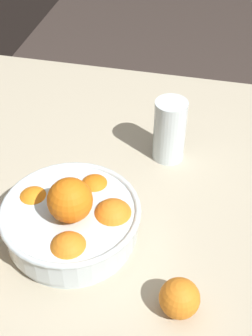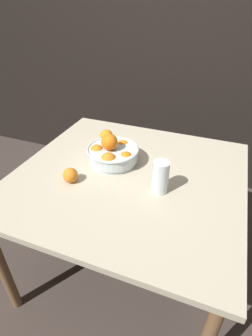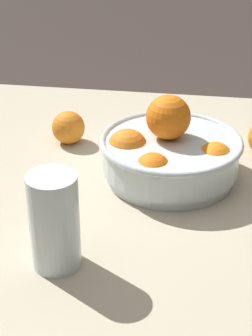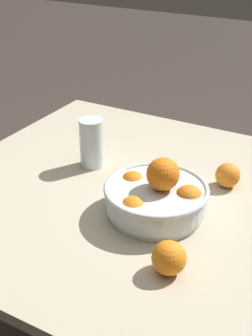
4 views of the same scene
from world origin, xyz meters
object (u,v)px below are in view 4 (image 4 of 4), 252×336
juice_glass (92,146)px  orange_loose_front (169,258)px  fruit_bowl (157,196)px  orange_loose_near_bowl (228,175)px

juice_glass → orange_loose_front: size_ratio=1.98×
fruit_bowl → orange_loose_near_bowl: bearing=-117.5°
fruit_bowl → juice_glass: fruit_bowl is taller
fruit_bowl → orange_loose_front: 0.23m
juice_glass → orange_loose_front: 0.53m
juice_glass → orange_loose_front: (-0.41, 0.33, -0.03)m
juice_glass → orange_loose_near_bowl: bearing=-168.5°
fruit_bowl → orange_loose_near_bowl: fruit_bowl is taller
fruit_bowl → orange_loose_front: (-0.12, 0.19, -0.01)m
fruit_bowl → orange_loose_near_bowl: size_ratio=3.82×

